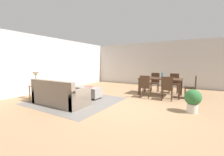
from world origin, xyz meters
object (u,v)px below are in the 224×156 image
dining_chair_far_right (174,82)px  potted_plant (193,99)px  couch (59,96)px  dining_chair_near_left (145,85)px  dining_chair_head_east (193,86)px  dining_chair_near_right (167,87)px  dining_table (160,80)px  table_lamp (36,75)px  dining_chair_far_left (155,81)px  vase_centerpiece (162,75)px  ottoman_table (88,92)px  side_table (36,88)px  book_on_ottoman (89,87)px

dining_chair_far_right → potted_plant: (0.86, -2.69, -0.12)m
couch → dining_chair_near_left: (2.23, 2.40, 0.22)m
couch → dining_chair_head_east: size_ratio=2.15×
dining_chair_near_right → dining_chair_far_right: size_ratio=1.00×
dining_table → dining_chair_head_east: dining_chair_head_east is taller
dining_table → dining_chair_far_right: bearing=62.2°
dining_chair_near_left → table_lamp: bearing=-145.5°
dining_chair_near_left → dining_chair_far_left: bearing=91.1°
vase_centerpiece → dining_chair_near_left: bearing=-120.6°
ottoman_table → potted_plant: (3.71, 0.15, 0.15)m
table_lamp → dining_chair_near_left: (3.52, 2.42, -0.46)m
dining_chair_near_right → dining_chair_far_left: same height
potted_plant → side_table: bearing=-165.0°
dining_chair_head_east → book_on_ottoman: (-3.63, -1.97, -0.07)m
dining_chair_near_left → potted_plant: dining_chair_near_left is taller
table_lamp → dining_chair_far_right: 6.01m
dining_chair_near_right → vase_centerpiece: 0.97m
couch → dining_chair_far_right: size_ratio=2.15×
dining_chair_far_left → dining_chair_near_left: bearing=-88.9°
side_table → book_on_ottoman: side_table is taller
ottoman_table → dining_chair_far_right: 4.04m
dining_chair_far_left → potted_plant: bearing=-56.7°
dining_chair_head_east → couch: bearing=-140.2°
ottoman_table → dining_chair_far_left: dining_chair_far_left is taller
dining_chair_near_right → book_on_ottoman: size_ratio=3.54×
couch → book_on_ottoman: 1.30m
couch → table_lamp: bearing=-179.3°
table_lamp → dining_chair_far_left: bearing=49.3°
book_on_ottoman → ottoman_table: bearing=-125.2°
ottoman_table → table_lamp: size_ratio=2.01×
couch → dining_chair_near_left: dining_chair_near_left is taller
side_table → book_on_ottoman: 2.00m
dining_table → dining_chair_far_right: (0.45, 0.85, -0.15)m
couch → book_on_ottoman: (0.25, 1.26, 0.16)m
side_table → vase_centerpiece: (4.01, 3.24, 0.44)m
side_table → dining_chair_near_right: dining_chair_near_right is taller
ottoman_table → dining_chair_far_right: (2.85, 2.85, 0.27)m
dining_chair_far_right → couch: bearing=-127.1°
dining_chair_far_right → table_lamp: bearing=-136.9°
side_table → dining_chair_near_right: (4.36, 2.41, 0.07)m
dining_chair_far_left → dining_chair_head_east: same height
table_lamp → dining_table: bearing=39.6°
dining_chair_near_right → potted_plant: (0.87, -1.01, -0.12)m
ottoman_table → vase_centerpiece: 3.24m
dining_table → potted_plant: 2.28m
dining_chair_far_left → dining_chair_far_right: size_ratio=1.00×
ottoman_table → dining_chair_far_right: size_ratio=1.15×
ottoman_table → side_table: size_ratio=1.87×
ottoman_table → dining_chair_near_left: size_ratio=1.15×
dining_chair_far_left → vase_centerpiece: (0.52, -0.81, 0.37)m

